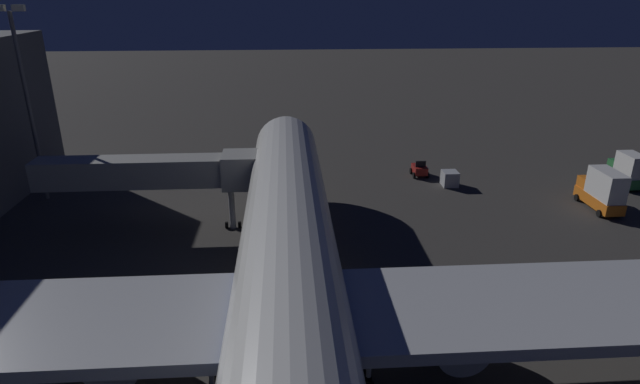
{
  "coord_description": "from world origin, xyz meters",
  "views": [
    {
      "loc": [
        -0.08,
        36.5,
        20.81
      ],
      "look_at": [
        -3.0,
        -7.64,
        3.5
      ],
      "focal_mm": 29.23,
      "sensor_mm": 36.0,
      "label": 1
    }
  ],
  "objects_px": {
    "airliner_at_gate": "(289,300)",
    "apron_floodlight_mast": "(26,93)",
    "baggage_container_far_row": "(450,179)",
    "traffic_cone_nose_starboard": "(267,187)",
    "baggage_tug_lead": "(420,170)",
    "jet_bridge": "(166,172)",
    "ops_van": "(627,170)",
    "traffic_cone_nose_port": "(307,187)",
    "cargo_truck_aft": "(602,190)"
  },
  "relations": [
    {
      "from": "jet_bridge",
      "to": "traffic_cone_nose_starboard",
      "type": "xyz_separation_m",
      "value": [
        -8.52,
        -9.65,
        -5.38
      ]
    },
    {
      "from": "airliner_at_gate",
      "to": "jet_bridge",
      "type": "distance_m",
      "value": 23.61
    },
    {
      "from": "airliner_at_gate",
      "to": "cargo_truck_aft",
      "type": "height_order",
      "value": "airliner_at_gate"
    },
    {
      "from": "apron_floodlight_mast",
      "to": "cargo_truck_aft",
      "type": "height_order",
      "value": "apron_floodlight_mast"
    },
    {
      "from": "jet_bridge",
      "to": "baggage_tug_lead",
      "type": "height_order",
      "value": "jet_bridge"
    },
    {
      "from": "baggage_tug_lead",
      "to": "airliner_at_gate",
      "type": "bearing_deg",
      "value": 65.23
    },
    {
      "from": "apron_floodlight_mast",
      "to": "baggage_tug_lead",
      "type": "xyz_separation_m",
      "value": [
        -41.25,
        -4.45,
        -10.4
      ]
    },
    {
      "from": "cargo_truck_aft",
      "to": "traffic_cone_nose_port",
      "type": "xyz_separation_m",
      "value": [
        29.24,
        -7.67,
        -1.81
      ]
    },
    {
      "from": "cargo_truck_aft",
      "to": "airliner_at_gate",
      "type": "bearing_deg",
      "value": 36.2
    },
    {
      "from": "apron_floodlight_mast",
      "to": "baggage_tug_lead",
      "type": "relative_size",
      "value": 8.4
    },
    {
      "from": "baggage_tug_lead",
      "to": "traffic_cone_nose_port",
      "type": "relative_size",
      "value": 4.21
    },
    {
      "from": "jet_bridge",
      "to": "cargo_truck_aft",
      "type": "xyz_separation_m",
      "value": [
        -42.15,
        -1.98,
        -3.57
      ]
    },
    {
      "from": "airliner_at_gate",
      "to": "baggage_container_far_row",
      "type": "distance_m",
      "value": 36.04
    },
    {
      "from": "ops_van",
      "to": "traffic_cone_nose_starboard",
      "type": "bearing_deg",
      "value": -2.15
    },
    {
      "from": "baggage_tug_lead",
      "to": "baggage_container_far_row",
      "type": "distance_m",
      "value": 4.35
    },
    {
      "from": "jet_bridge",
      "to": "apron_floodlight_mast",
      "type": "bearing_deg",
      "value": -30.4
    },
    {
      "from": "jet_bridge",
      "to": "baggage_tug_lead",
      "type": "xyz_separation_m",
      "value": [
        -26.47,
        -13.12,
        -4.88
      ]
    },
    {
      "from": "cargo_truck_aft",
      "to": "traffic_cone_nose_port",
      "type": "height_order",
      "value": "cargo_truck_aft"
    },
    {
      "from": "ops_van",
      "to": "traffic_cone_nose_starboard",
      "type": "distance_m",
      "value": 40.28
    },
    {
      "from": "apron_floodlight_mast",
      "to": "traffic_cone_nose_port",
      "type": "relative_size",
      "value": 35.33
    },
    {
      "from": "baggage_container_far_row",
      "to": "traffic_cone_nose_starboard",
      "type": "height_order",
      "value": "baggage_container_far_row"
    },
    {
      "from": "ops_van",
      "to": "traffic_cone_nose_port",
      "type": "bearing_deg",
      "value": -2.42
    },
    {
      "from": "apron_floodlight_mast",
      "to": "traffic_cone_nose_port",
      "type": "bearing_deg",
      "value": -177.99
    },
    {
      "from": "airliner_at_gate",
      "to": "baggage_tug_lead",
      "type": "bearing_deg",
      "value": -114.77
    },
    {
      "from": "ops_van",
      "to": "traffic_cone_nose_starboard",
      "type": "height_order",
      "value": "ops_van"
    },
    {
      "from": "airliner_at_gate",
      "to": "ops_van",
      "type": "height_order",
      "value": "airliner_at_gate"
    },
    {
      "from": "baggage_tug_lead",
      "to": "traffic_cone_nose_starboard",
      "type": "bearing_deg",
      "value": 10.95
    },
    {
      "from": "baggage_tug_lead",
      "to": "traffic_cone_nose_port",
      "type": "distance_m",
      "value": 14.0
    },
    {
      "from": "jet_bridge",
      "to": "traffic_cone_nose_port",
      "type": "bearing_deg",
      "value": -143.25
    },
    {
      "from": "ops_van",
      "to": "apron_floodlight_mast",
      "type": "bearing_deg",
      "value": -0.49
    },
    {
      "from": "baggage_container_far_row",
      "to": "apron_floodlight_mast",
      "type": "bearing_deg",
      "value": 1.25
    },
    {
      "from": "ops_van",
      "to": "cargo_truck_aft",
      "type": "height_order",
      "value": "cargo_truck_aft"
    },
    {
      "from": "traffic_cone_nose_port",
      "to": "ops_van",
      "type": "bearing_deg",
      "value": 177.58
    },
    {
      "from": "cargo_truck_aft",
      "to": "baggage_container_far_row",
      "type": "relative_size",
      "value": 3.28
    },
    {
      "from": "traffic_cone_nose_port",
      "to": "apron_floodlight_mast",
      "type": "bearing_deg",
      "value": 2.01
    },
    {
      "from": "baggage_tug_lead",
      "to": "traffic_cone_nose_starboard",
      "type": "distance_m",
      "value": 18.29
    },
    {
      "from": "cargo_truck_aft",
      "to": "traffic_cone_nose_starboard",
      "type": "bearing_deg",
      "value": -12.84
    },
    {
      "from": "airliner_at_gate",
      "to": "apron_floodlight_mast",
      "type": "height_order",
      "value": "apron_floodlight_mast"
    },
    {
      "from": "baggage_tug_lead",
      "to": "traffic_cone_nose_port",
      "type": "bearing_deg",
      "value": 14.37
    },
    {
      "from": "apron_floodlight_mast",
      "to": "baggage_container_far_row",
      "type": "relative_size",
      "value": 10.71
    },
    {
      "from": "airliner_at_gate",
      "to": "apron_floodlight_mast",
      "type": "xyz_separation_m",
      "value": [
        25.5,
        -29.7,
        5.64
      ]
    },
    {
      "from": "airliner_at_gate",
      "to": "ops_van",
      "type": "relative_size",
      "value": 13.65
    },
    {
      "from": "traffic_cone_nose_port",
      "to": "traffic_cone_nose_starboard",
      "type": "bearing_deg",
      "value": 0.0
    },
    {
      "from": "airliner_at_gate",
      "to": "traffic_cone_nose_starboard",
      "type": "distance_m",
      "value": 31.2
    },
    {
      "from": "traffic_cone_nose_starboard",
      "to": "baggage_tug_lead",
      "type": "bearing_deg",
      "value": -169.05
    },
    {
      "from": "cargo_truck_aft",
      "to": "traffic_cone_nose_starboard",
      "type": "xyz_separation_m",
      "value": [
        33.64,
        -7.67,
        -1.81
      ]
    },
    {
      "from": "jet_bridge",
      "to": "baggage_container_far_row",
      "type": "distance_m",
      "value": 31.0
    },
    {
      "from": "ops_van",
      "to": "baggage_container_far_row",
      "type": "distance_m",
      "value": 19.76
    },
    {
      "from": "traffic_cone_nose_port",
      "to": "airliner_at_gate",
      "type": "bearing_deg",
      "value": 85.9
    },
    {
      "from": "jet_bridge",
      "to": "traffic_cone_nose_port",
      "type": "xyz_separation_m",
      "value": [
        -12.92,
        -9.65,
        -5.38
      ]
    }
  ]
}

